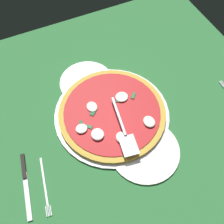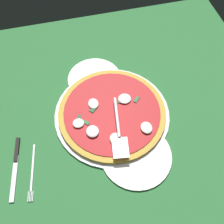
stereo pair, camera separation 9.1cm
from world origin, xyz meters
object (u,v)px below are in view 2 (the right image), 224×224
Objects in this scene: pizza_server at (118,129)px; dinner_plate_right at (94,79)px; dinner_plate_left at (136,156)px; place_setting_far at (24,167)px; pizza at (112,113)px.

dinner_plate_right is at bearing -164.75° from pizza_server.
pizza_server is at bearing 23.13° from dinner_plate_left.
dinner_plate_left and dinner_plate_right have the same top height.
dinner_plate_right is 25.53cm from pizza_server.
dinner_plate_left is at bearing 31.92° from pizza_server.
dinner_plate_left is 35.84cm from place_setting_far.
dinner_plate_right is at bearing 11.01° from dinner_plate_left.
dinner_plate_left is 34.49cm from dinner_plate_right.
dinner_plate_right is at bearing 8.78° from pizza.
dinner_plate_left is at bearing 91.34° from place_setting_far.
dinner_plate_left is 0.61× the size of pizza.
pizza_server reaches higher than dinner_plate_left.
pizza is 1.68× the size of pizza_server.
place_setting_far reaches higher than dinner_plate_right.
place_setting_far is at bearing 82.34° from dinner_plate_left.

